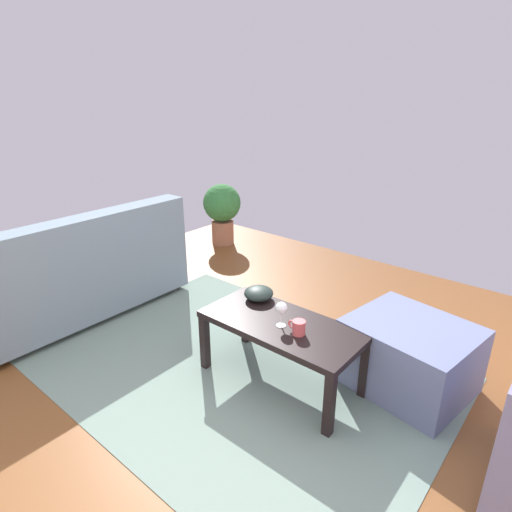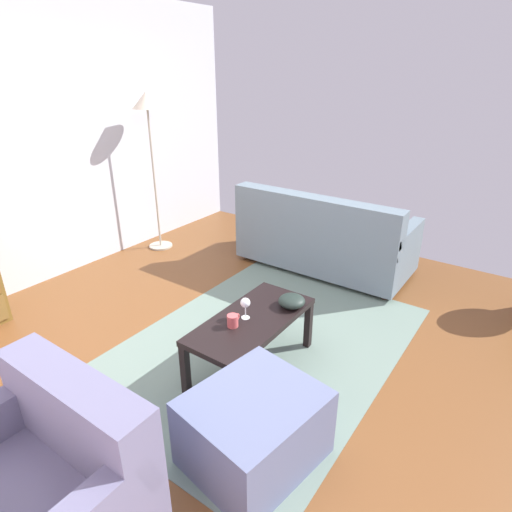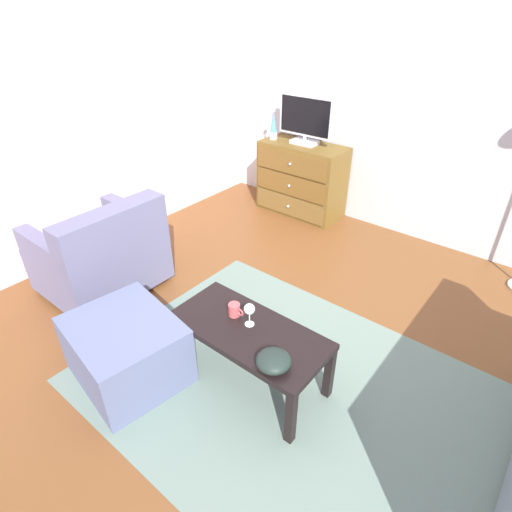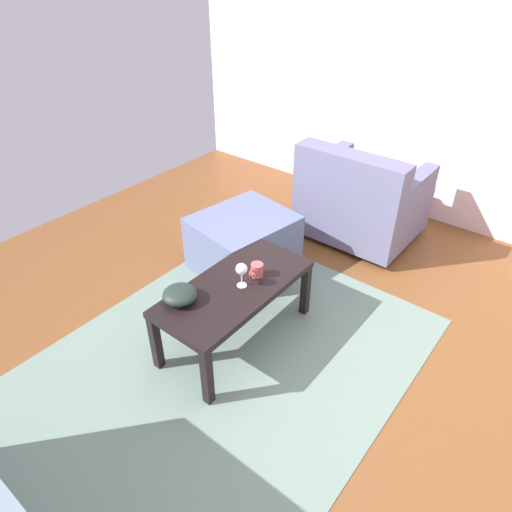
{
  "view_description": "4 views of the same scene",
  "coord_description": "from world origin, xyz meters",
  "px_view_note": "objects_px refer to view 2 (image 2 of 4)",
  "views": [
    {
      "loc": [
        -1.41,
        1.56,
        1.75
      ],
      "look_at": [
        0.05,
        -0.19,
        0.86
      ],
      "focal_mm": 30.02,
      "sensor_mm": 36.0,
      "label": 1
    },
    {
      "loc": [
        -2.14,
        -1.77,
        2.04
      ],
      "look_at": [
        0.16,
        -0.15,
        0.78
      ],
      "focal_mm": 29.86,
      "sensor_mm": 36.0,
      "label": 2
    },
    {
      "loc": [
        1.15,
        -1.73,
        2.14
      ],
      "look_at": [
        -0.27,
        0.02,
        0.73
      ],
      "focal_mm": 28.83,
      "sensor_mm": 36.0,
      "label": 3
    },
    {
      "loc": [
        1.47,
        1.12,
        2.09
      ],
      "look_at": [
        0.0,
        -0.06,
        0.78
      ],
      "focal_mm": 31.61,
      "sensor_mm": 36.0,
      "label": 4
    }
  ],
  "objects_px": {
    "armchair": "(36,499)",
    "standing_lamp": "(148,116)",
    "couch_large": "(323,239)",
    "wine_glass": "(245,303)",
    "mug": "(233,321)",
    "ottoman": "(254,428)",
    "coffee_table": "(252,325)",
    "bowl_decorative": "(292,301)"
  },
  "relations": [
    {
      "from": "mug",
      "to": "couch_large",
      "type": "xyz_separation_m",
      "value": [
        1.98,
        0.33,
        -0.13
      ]
    },
    {
      "from": "coffee_table",
      "to": "bowl_decorative",
      "type": "relative_size",
      "value": 5.11
    },
    {
      "from": "wine_glass",
      "to": "bowl_decorative",
      "type": "bearing_deg",
      "value": -29.49
    },
    {
      "from": "coffee_table",
      "to": "wine_glass",
      "type": "bearing_deg",
      "value": 120.34
    },
    {
      "from": "mug",
      "to": "ottoman",
      "type": "relative_size",
      "value": 0.16
    },
    {
      "from": "bowl_decorative",
      "to": "couch_large",
      "type": "relative_size",
      "value": 0.11
    },
    {
      "from": "bowl_decorative",
      "to": "couch_large",
      "type": "height_order",
      "value": "couch_large"
    },
    {
      "from": "couch_large",
      "to": "standing_lamp",
      "type": "height_order",
      "value": "standing_lamp"
    },
    {
      "from": "coffee_table",
      "to": "mug",
      "type": "bearing_deg",
      "value": 163.42
    },
    {
      "from": "standing_lamp",
      "to": "wine_glass",
      "type": "bearing_deg",
      "value": -119.35
    },
    {
      "from": "bowl_decorative",
      "to": "standing_lamp",
      "type": "xyz_separation_m",
      "value": [
        0.93,
        2.42,
        1.07
      ]
    },
    {
      "from": "mug",
      "to": "standing_lamp",
      "type": "xyz_separation_m",
      "value": [
        1.39,
        2.23,
        1.07
      ]
    },
    {
      "from": "mug",
      "to": "armchair",
      "type": "distance_m",
      "value": 1.44
    },
    {
      "from": "bowl_decorative",
      "to": "standing_lamp",
      "type": "bearing_deg",
      "value": 68.87
    },
    {
      "from": "wine_glass",
      "to": "mug",
      "type": "relative_size",
      "value": 1.38
    },
    {
      "from": "armchair",
      "to": "standing_lamp",
      "type": "xyz_separation_m",
      "value": [
        2.82,
        2.27,
        1.2
      ]
    },
    {
      "from": "armchair",
      "to": "couch_large",
      "type": "bearing_deg",
      "value": 6.24
    },
    {
      "from": "coffee_table",
      "to": "bowl_decorative",
      "type": "xyz_separation_m",
      "value": [
        0.3,
        -0.15,
        0.1
      ]
    },
    {
      "from": "coffee_table",
      "to": "standing_lamp",
      "type": "bearing_deg",
      "value": 61.46
    },
    {
      "from": "bowl_decorative",
      "to": "wine_glass",
      "type": "bearing_deg",
      "value": 150.51
    },
    {
      "from": "wine_glass",
      "to": "couch_large",
      "type": "xyz_separation_m",
      "value": [
        1.85,
        0.33,
        -0.21
      ]
    },
    {
      "from": "coffee_table",
      "to": "ottoman",
      "type": "distance_m",
      "value": 0.8
    },
    {
      "from": "wine_glass",
      "to": "ottoman",
      "type": "relative_size",
      "value": 0.22
    },
    {
      "from": "couch_large",
      "to": "ottoman",
      "type": "bearing_deg",
      "value": -161.13
    },
    {
      "from": "armchair",
      "to": "standing_lamp",
      "type": "bearing_deg",
      "value": 38.84
    },
    {
      "from": "mug",
      "to": "ottoman",
      "type": "distance_m",
      "value": 0.75
    },
    {
      "from": "armchair",
      "to": "wine_glass",
      "type": "bearing_deg",
      "value": 1.45
    },
    {
      "from": "armchair",
      "to": "standing_lamp",
      "type": "relative_size",
      "value": 0.5
    },
    {
      "from": "coffee_table",
      "to": "armchair",
      "type": "distance_m",
      "value": 1.59
    },
    {
      "from": "mug",
      "to": "standing_lamp",
      "type": "bearing_deg",
      "value": 58.08
    },
    {
      "from": "couch_large",
      "to": "mug",
      "type": "bearing_deg",
      "value": -170.67
    },
    {
      "from": "couch_large",
      "to": "standing_lamp",
      "type": "bearing_deg",
      "value": 107.44
    },
    {
      "from": "bowl_decorative",
      "to": "ottoman",
      "type": "relative_size",
      "value": 0.28
    },
    {
      "from": "standing_lamp",
      "to": "couch_large",
      "type": "bearing_deg",
      "value": -72.56
    },
    {
      "from": "wine_glass",
      "to": "standing_lamp",
      "type": "height_order",
      "value": "standing_lamp"
    },
    {
      "from": "bowl_decorative",
      "to": "ottoman",
      "type": "height_order",
      "value": "bowl_decorative"
    },
    {
      "from": "wine_glass",
      "to": "couch_large",
      "type": "relative_size",
      "value": 0.09
    },
    {
      "from": "mug",
      "to": "standing_lamp",
      "type": "height_order",
      "value": "standing_lamp"
    },
    {
      "from": "mug",
      "to": "armchair",
      "type": "xyz_separation_m",
      "value": [
        -1.44,
        -0.05,
        -0.13
      ]
    },
    {
      "from": "mug",
      "to": "armchair",
      "type": "relative_size",
      "value": 0.13
    },
    {
      "from": "mug",
      "to": "ottoman",
      "type": "height_order",
      "value": "mug"
    },
    {
      "from": "bowl_decorative",
      "to": "couch_large",
      "type": "bearing_deg",
      "value": 18.66
    }
  ]
}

